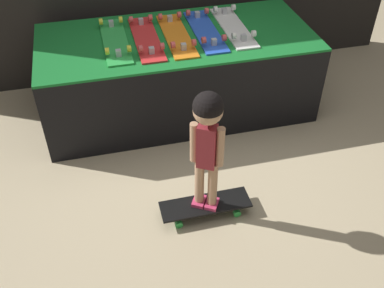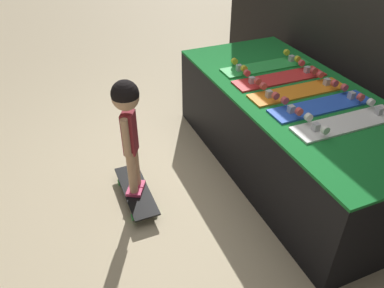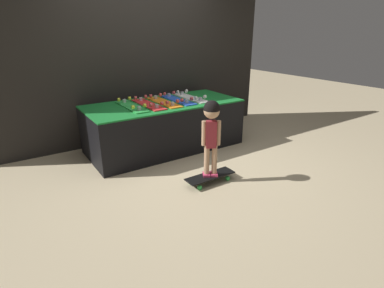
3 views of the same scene
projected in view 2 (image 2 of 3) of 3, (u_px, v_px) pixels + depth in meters
name	position (u px, v px, depth m)	size (l,w,h in m)	color
ground_plane	(214.00, 185.00, 3.05)	(16.00, 16.00, 0.00)	beige
display_rack	(291.00, 131.00, 3.06)	(2.28, 1.03, 0.71)	black
skateboard_green_on_rack	(266.00, 65.00, 3.23)	(0.20, 0.80, 0.09)	green
skateboard_red_on_rack	(280.00, 77.00, 3.03)	(0.20, 0.80, 0.09)	red
skateboard_orange_on_rack	(298.00, 90.00, 2.84)	(0.20, 0.80, 0.09)	orange
skateboard_blue_on_rack	(322.00, 105.00, 2.66)	(0.20, 0.80, 0.09)	blue
skateboard_white_on_rack	(348.00, 122.00, 2.47)	(0.20, 0.80, 0.09)	white
skateboard_on_floor	(136.00, 191.00, 2.88)	(0.63, 0.19, 0.09)	black
child	(128.00, 118.00, 2.50)	(0.21, 0.19, 0.92)	#E03D6B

